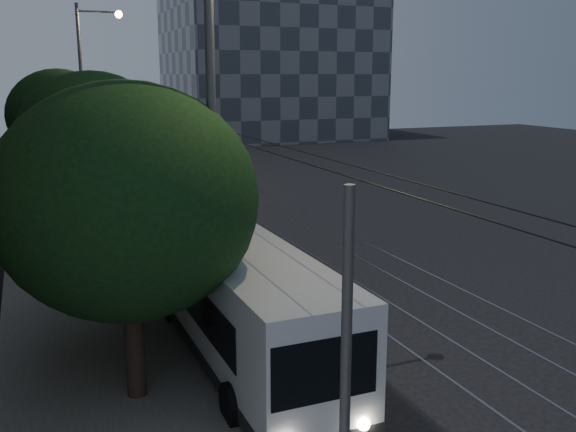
% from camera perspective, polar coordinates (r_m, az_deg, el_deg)
% --- Properties ---
extents(ground, '(120.00, 120.00, 0.00)m').
position_cam_1_polar(ground, '(20.25, 5.37, -8.66)').
color(ground, black).
rests_on(ground, ground).
extents(sidewalk, '(5.00, 90.00, 0.15)m').
position_cam_1_polar(sidewalk, '(37.43, -19.70, 0.63)').
color(sidewalk, slate).
rests_on(sidewalk, ground).
extents(tram_rails, '(4.52, 90.00, 0.02)m').
position_cam_1_polar(tram_rails, '(39.10, -4.92, 1.70)').
color(tram_rails, gray).
rests_on(tram_rails, ground).
extents(overhead_wires, '(2.23, 90.00, 6.00)m').
position_cam_1_polar(overhead_wires, '(37.10, -16.17, 6.08)').
color(overhead_wires, black).
rests_on(overhead_wires, ground).
extents(building_distant_right, '(22.00, 18.00, 24.00)m').
position_cam_1_polar(building_distant_right, '(76.71, -1.71, 15.99)').
color(building_distant_right, '#3C424D').
rests_on(building_distant_right, ground).
extents(trolleybus, '(2.65, 12.02, 5.63)m').
position_cam_1_polar(trolleybus, '(17.37, -5.18, -6.52)').
color(trolleybus, silver).
rests_on(trolleybus, ground).
extents(pickup_silver, '(5.01, 6.94, 1.75)m').
position_cam_1_polar(pickup_silver, '(27.32, -9.28, -1.25)').
color(pickup_silver, silver).
rests_on(pickup_silver, ground).
extents(car_white_a, '(2.32, 4.38, 1.42)m').
position_cam_1_polar(car_white_a, '(36.59, -14.69, 1.71)').
color(car_white_a, silver).
rests_on(car_white_a, ground).
extents(car_white_b, '(2.89, 5.47, 1.51)m').
position_cam_1_polar(car_white_b, '(41.47, -13.40, 3.07)').
color(car_white_b, silver).
rests_on(car_white_b, ground).
extents(car_white_c, '(2.03, 4.14, 1.31)m').
position_cam_1_polar(car_white_c, '(45.89, -14.28, 3.78)').
color(car_white_c, '#B9BABE').
rests_on(car_white_c, ground).
extents(car_white_d, '(2.91, 4.03, 1.27)m').
position_cam_1_polar(car_white_d, '(46.90, -16.43, 3.82)').
color(car_white_d, silver).
rests_on(car_white_d, ground).
extents(tree_0, '(5.67, 5.67, 7.20)m').
position_cam_1_polar(tree_0, '(14.08, -14.14, 1.28)').
color(tree_0, black).
rests_on(tree_0, ground).
extents(tree_1, '(5.36, 5.36, 6.83)m').
position_cam_1_polar(tree_1, '(17.61, -14.28, 2.67)').
color(tree_1, black).
rests_on(tree_1, ground).
extents(tree_2, '(5.63, 5.63, 7.44)m').
position_cam_1_polar(tree_2, '(25.21, -16.87, 6.51)').
color(tree_2, black).
rests_on(tree_2, ground).
extents(tree_3, '(5.75, 5.75, 7.62)m').
position_cam_1_polar(tree_3, '(38.82, -19.64, 8.42)').
color(tree_3, black).
rests_on(tree_3, ground).
extents(tree_4, '(4.95, 4.95, 6.87)m').
position_cam_1_polar(tree_4, '(43.71, -19.27, 8.30)').
color(tree_4, black).
rests_on(tree_4, ground).
extents(tree_5, '(5.11, 5.11, 6.48)m').
position_cam_1_polar(tree_5, '(50.87, -20.27, 8.20)').
color(tree_5, black).
rests_on(tree_5, ground).
extents(streetlamp_near, '(2.64, 0.44, 11.04)m').
position_cam_1_polar(streetlamp_near, '(13.79, -5.11, 9.53)').
color(streetlamp_near, '#555557').
rests_on(streetlamp_near, ground).
extents(streetlamp_far, '(2.71, 0.44, 11.37)m').
position_cam_1_polar(streetlamp_far, '(41.04, -17.26, 11.20)').
color(streetlamp_far, '#555557').
rests_on(streetlamp_far, ground).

